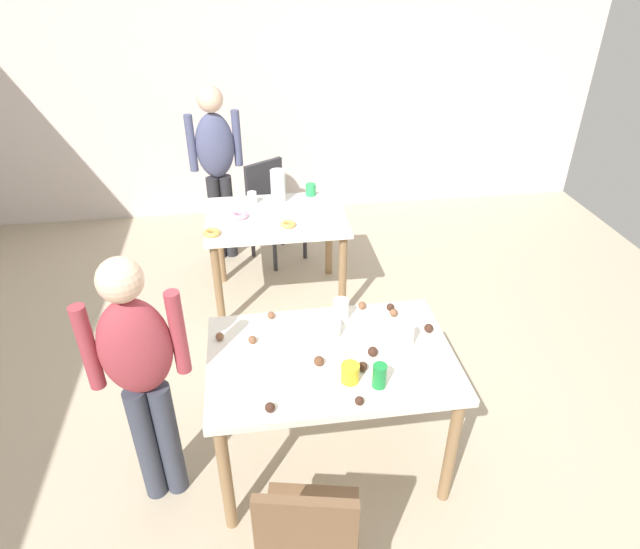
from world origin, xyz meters
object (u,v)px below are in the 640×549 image
Objects in this scene: dining_table_far at (276,228)px; chair_far_table at (272,205)px; person_adult_far at (216,161)px; soda_can at (379,376)px; dining_table_near at (331,370)px; mixing_bowl at (322,328)px; chair_near_table at (309,537)px; person_girl_near at (141,369)px; pitcher_far at (278,186)px.

dining_table_far is 0.75m from chair_far_table.
person_adult_far reaches higher than soda_can.
chair_far_table is at bearing 93.49° from dining_table_near.
chair_far_table reaches higher than dining_table_near.
chair_near_table is at bearing -101.31° from mixing_bowl.
chair_far_table is at bearing 89.26° from dining_table_far.
chair_near_table is at bearing -45.54° from person_girl_near.
soda_can reaches higher than chair_near_table.
chair_far_table is 2.66m from soda_can.
chair_far_table is (0.01, 0.73, -0.14)m from dining_table_far.
pitcher_far is (-0.11, 1.88, 0.23)m from dining_table_near.
person_adult_far is 2.76m from soda_can.
pitcher_far is (0.04, 0.24, 0.24)m from dining_table_far.
chair_far_table reaches higher than dining_table_far.
person_adult_far is at bearing 132.39° from pitcher_far.
pitcher_far is at bearing 68.41° from person_girl_near.
person_adult_far is (0.30, 2.49, 0.07)m from person_girl_near.
mixing_bowl is (0.12, -2.19, 0.29)m from chair_far_table.
chair_far_table is 0.62m from person_adult_far.
soda_can reaches higher than dining_table_near.
soda_can is (0.34, -1.89, 0.17)m from dining_table_far.
person_girl_near reaches higher than dining_table_near.
dining_table_near is 1.41× the size of chair_near_table.
dining_table_near is 10.05× the size of soda_can.
pitcher_far is at bearing 98.03° from soda_can.
person_adult_far reaches higher than person_girl_near.
dining_table_far is 5.14× the size of mixing_bowl.
person_adult_far reaches higher than mixing_bowl.
person_adult_far is (-0.45, 0.03, 0.42)m from chair_far_table.
dining_table_far is at bearing 95.36° from dining_table_near.
pitcher_far is (0.03, -0.49, 0.38)m from chair_far_table.
pitcher_far is at bearing -86.42° from chair_far_table.
dining_table_far is 0.92m from person_adult_far.
soda_can is at bearing -8.29° from person_girl_near.
chair_far_table is (0.07, 3.15, 0.00)m from chair_near_table.
chair_near_table reaches higher than mixing_bowl.
mixing_bowl is at bearing 17.18° from person_girl_near.
person_adult_far is at bearing 83.08° from person_girl_near.
mixing_bowl is at bearing 115.75° from soda_can.
pitcher_far is (0.78, 1.97, 0.03)m from person_girl_near.
pitcher_far is at bearing -47.61° from person_adult_far.
mixing_bowl is at bearing -86.84° from pitcher_far.
pitcher_far is (0.10, 2.66, 0.38)m from chair_near_table.
mixing_bowl is (0.19, 0.96, 0.29)m from chair_near_table.
person_adult_far is at bearing 96.77° from chair_near_table.
dining_table_near is 4.74× the size of pitcher_far.
person_adult_far is at bearing 176.13° from chair_far_table.
dining_table_far is at bearing 88.61° from chair_near_table.
dining_table_near is 0.82m from chair_near_table.
dining_table_near is 2.38m from chair_far_table.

